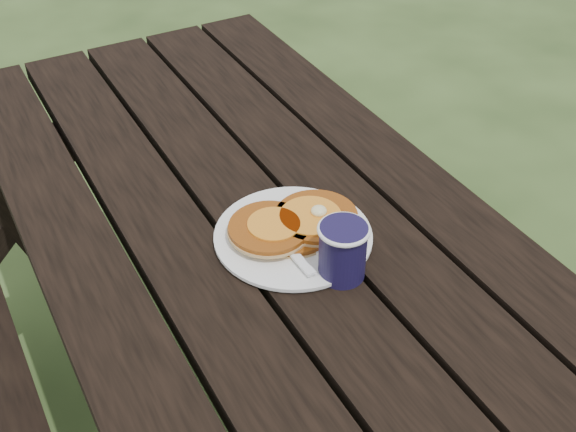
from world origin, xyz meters
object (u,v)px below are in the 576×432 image
picnic_table (290,400)px  pancake_stack (294,224)px  coffee_cup (343,248)px  plate (293,237)px

picnic_table → pancake_stack: (0.03, 0.04, 0.41)m
picnic_table → coffee_cup: 0.45m
picnic_table → pancake_stack: bearing=52.6°
picnic_table → plate: bearing=53.7°
coffee_cup → pancake_stack: bearing=98.7°
picnic_table → coffee_cup: size_ratio=18.76×
picnic_table → pancake_stack: pancake_stack is taller
picnic_table → pancake_stack: 0.41m
picnic_table → coffee_cup: coffee_cup is taller
plate → coffee_cup: bearing=-77.5°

